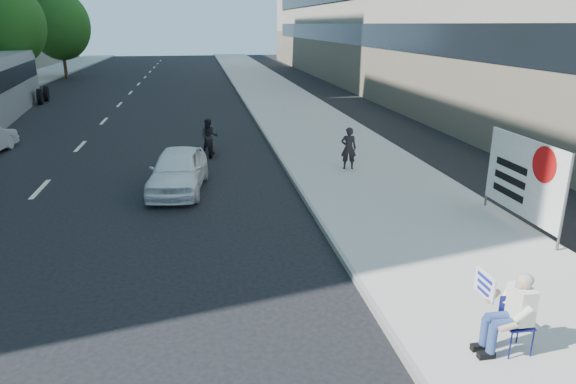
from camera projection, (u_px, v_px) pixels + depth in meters
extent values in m
plane|color=black|center=(288.00, 300.00, 9.60)|extent=(160.00, 160.00, 0.00)
cube|color=#A6A39B|center=(298.00, 114.00, 28.95)|extent=(5.00, 120.00, 0.15)
cylinder|color=#382616|center=(16.00, 77.00, 35.01)|extent=(0.30, 0.30, 2.97)
ellipsoid|color=#1B4A13|center=(7.00, 24.00, 33.95)|extent=(4.80, 4.80, 5.52)
cylinder|color=#382616|center=(65.00, 64.00, 48.17)|extent=(0.30, 0.30, 2.62)
ellipsoid|color=#1B4A13|center=(60.00, 25.00, 47.09)|extent=(5.40, 5.40, 6.21)
cylinder|color=navy|center=(510.00, 346.00, 7.61)|extent=(0.02, 0.02, 0.45)
cylinder|color=navy|center=(532.00, 344.00, 7.67)|extent=(0.02, 0.02, 0.45)
cylinder|color=navy|center=(497.00, 332.00, 7.94)|extent=(0.02, 0.02, 0.45)
cylinder|color=navy|center=(518.00, 330.00, 8.00)|extent=(0.02, 0.02, 0.45)
cube|color=navy|center=(516.00, 324.00, 7.73)|extent=(0.40, 0.40, 0.03)
cube|color=navy|center=(511.00, 307.00, 7.85)|extent=(0.40, 0.02, 0.40)
cylinder|color=navy|center=(508.00, 324.00, 7.57)|extent=(0.44, 0.17, 0.17)
cylinder|color=navy|center=(492.00, 339.00, 7.61)|extent=(0.14, 0.14, 0.46)
cube|color=black|center=(486.00, 355.00, 7.68)|extent=(0.26, 0.11, 0.10)
cylinder|color=navy|center=(500.00, 317.00, 7.76)|extent=(0.44, 0.17, 0.17)
cylinder|color=navy|center=(485.00, 332.00, 7.80)|extent=(0.14, 0.14, 0.46)
cube|color=black|center=(479.00, 347.00, 7.87)|extent=(0.26, 0.11, 0.10)
cube|color=#ECE7CC|center=(521.00, 304.00, 7.63)|extent=(0.26, 0.42, 0.56)
sphere|color=tan|center=(524.00, 282.00, 7.51)|extent=(0.23, 0.23, 0.23)
ellipsoid|color=gray|center=(526.00, 280.00, 7.50)|extent=(0.22, 0.24, 0.19)
ellipsoid|color=gray|center=(519.00, 286.00, 7.52)|extent=(0.10, 0.14, 0.13)
cylinder|color=#ECE7CC|center=(523.00, 315.00, 7.39)|extent=(0.30, 0.10, 0.25)
cylinder|color=tan|center=(509.00, 327.00, 7.41)|extent=(0.29, 0.09, 0.14)
cylinder|color=#ECE7CC|center=(507.00, 294.00, 7.85)|extent=(0.26, 0.20, 0.32)
cylinder|color=tan|center=(493.00, 296.00, 7.99)|extent=(0.30, 0.21, 0.18)
cube|color=white|center=(485.00, 285.00, 8.08)|extent=(0.03, 0.55, 0.40)
imported|color=black|center=(349.00, 148.00, 17.54)|extent=(0.60, 0.46, 1.45)
cylinder|color=#4C4C4C|center=(565.00, 203.00, 11.02)|extent=(0.06, 0.06, 2.20)
cylinder|color=#4C4C4C|center=(490.00, 167.00, 13.83)|extent=(0.06, 0.06, 2.20)
cube|color=silver|center=(523.00, 177.00, 12.38)|extent=(0.04, 3.00, 1.90)
cylinder|color=#A50C0C|center=(544.00, 165.00, 11.56)|extent=(0.01, 0.84, 0.84)
cube|color=black|center=(511.00, 166.00, 12.79)|extent=(0.01, 1.30, 0.18)
cube|color=black|center=(509.00, 179.00, 12.90)|extent=(0.01, 1.30, 0.18)
cube|color=black|center=(508.00, 193.00, 13.01)|extent=(0.01, 1.30, 0.18)
imported|color=white|center=(178.00, 170.00, 15.75)|extent=(2.02, 4.00, 1.31)
cylinder|color=black|center=(210.00, 150.00, 19.68)|extent=(0.14, 0.64, 0.64)
cylinder|color=black|center=(209.00, 142.00, 20.99)|extent=(0.14, 0.64, 0.64)
cube|color=black|center=(209.00, 140.00, 20.26)|extent=(0.29, 1.21, 0.35)
imported|color=black|center=(209.00, 137.00, 20.12)|extent=(0.71, 0.56, 1.42)
cube|color=black|center=(18.00, 74.00, 28.98)|extent=(1.35, 11.43, 1.00)
cylinder|color=black|center=(8.00, 112.00, 27.17)|extent=(0.36, 1.02, 1.00)
cylinder|color=black|center=(40.00, 97.00, 32.78)|extent=(0.36, 1.02, 1.00)
cylinder|color=black|center=(6.00, 94.00, 33.78)|extent=(0.36, 1.02, 1.00)
cylinder|color=black|center=(46.00, 94.00, 34.19)|extent=(0.36, 1.02, 1.00)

